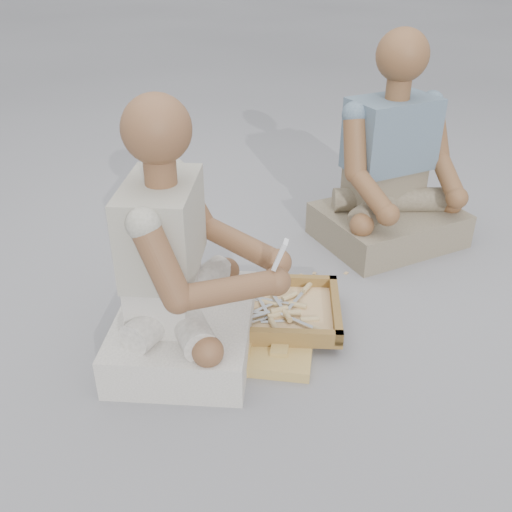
{
  "coord_description": "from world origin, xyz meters",
  "views": [
    {
      "loc": [
        0.0,
        -1.68,
        1.34
      ],
      "look_at": [
        -0.03,
        0.13,
        0.3
      ],
      "focal_mm": 40.0,
      "sensor_mm": 36.0,
      "label": 1
    }
  ],
  "objects_px": {
    "companion": "(392,176)",
    "carved_panel": "(231,334)",
    "tool_tray": "(275,310)",
    "craftsman": "(180,274)"
  },
  "relations": [
    {
      "from": "companion",
      "to": "carved_panel",
      "type": "bearing_deg",
      "value": 21.15
    },
    {
      "from": "tool_tray",
      "to": "craftsman",
      "type": "relative_size",
      "value": 0.55
    },
    {
      "from": "companion",
      "to": "tool_tray",
      "type": "bearing_deg",
      "value": 24.81
    },
    {
      "from": "carved_panel",
      "to": "tool_tray",
      "type": "height_order",
      "value": "tool_tray"
    },
    {
      "from": "carved_panel",
      "to": "craftsman",
      "type": "height_order",
      "value": "craftsman"
    },
    {
      "from": "craftsman",
      "to": "companion",
      "type": "height_order",
      "value": "companion"
    },
    {
      "from": "carved_panel",
      "to": "tool_tray",
      "type": "distance_m",
      "value": 0.2
    },
    {
      "from": "craftsman",
      "to": "tool_tray",
      "type": "bearing_deg",
      "value": 117.54
    },
    {
      "from": "tool_tray",
      "to": "companion",
      "type": "relative_size",
      "value": 0.52
    },
    {
      "from": "carved_panel",
      "to": "companion",
      "type": "distance_m",
      "value": 1.14
    }
  ]
}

